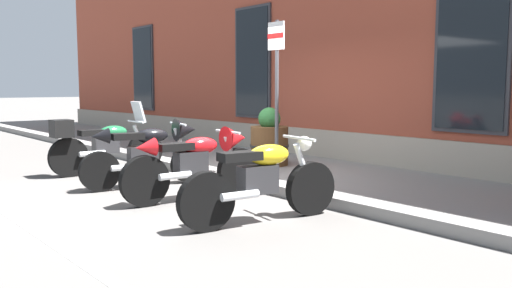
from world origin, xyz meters
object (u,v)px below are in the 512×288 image
parking_sign (277,75)px  motorcycle_yellow_naked (263,181)px  barrel_planter (269,141)px  motorcycle_green_touring (103,144)px  motorcycle_black_sport (151,150)px  motorcycle_red_sport (199,160)px

parking_sign → motorcycle_yellow_naked: bearing=-45.7°
barrel_planter → motorcycle_green_touring: bearing=-130.4°
motorcycle_black_sport → barrel_planter: bearing=83.1°
motorcycle_yellow_naked → barrel_planter: barrel_planter is taller
motorcycle_yellow_naked → barrel_planter: 3.41m
motorcycle_green_touring → motorcycle_yellow_naked: size_ratio=1.04×
motorcycle_red_sport → motorcycle_yellow_naked: bearing=-5.7°
motorcycle_green_touring → motorcycle_red_sport: (2.91, 0.12, 0.01)m
motorcycle_green_touring → barrel_planter: size_ratio=2.06×
motorcycle_green_touring → motorcycle_black_sport: bearing=2.0°
motorcycle_green_touring → parking_sign: parking_sign is taller
motorcycle_green_touring → parking_sign: 3.41m
motorcycle_red_sport → motorcycle_black_sport: bearing=-177.2°
parking_sign → barrel_planter: bearing=146.2°
parking_sign → barrel_planter: (-0.69, 0.46, -1.16)m
motorcycle_black_sport → parking_sign: size_ratio=0.83×
motorcycle_yellow_naked → barrel_planter: size_ratio=1.99×
motorcycle_black_sport → barrel_planter: (0.27, 2.22, 0.01)m
motorcycle_red_sport → motorcycle_green_touring: bearing=-177.7°
barrel_planter → motorcycle_red_sport: bearing=-65.8°
motorcycle_green_touring → barrel_planter: (1.94, 2.28, 0.04)m
motorcycle_green_touring → parking_sign: (2.63, 1.81, 1.20)m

